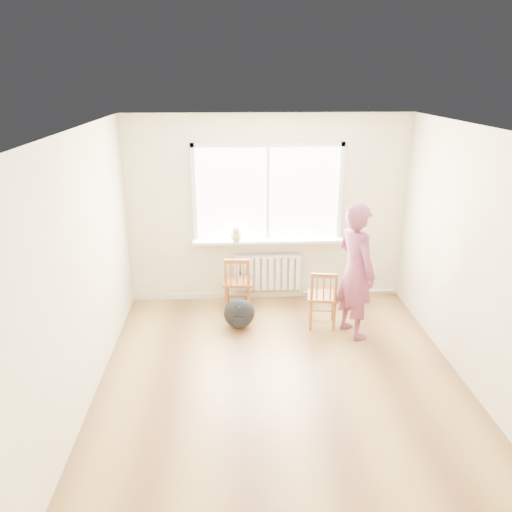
{
  "coord_description": "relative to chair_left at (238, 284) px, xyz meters",
  "views": [
    {
      "loc": [
        -0.54,
        -4.65,
        3.17
      ],
      "look_at": [
        -0.22,
        1.2,
        1.04
      ],
      "focal_mm": 35.0,
      "sensor_mm": 36.0,
      "label": 1
    }
  ],
  "objects": [
    {
      "name": "floor",
      "position": [
        0.45,
        -1.77,
        -0.42
      ],
      "size": [
        4.5,
        4.5,
        0.0
      ],
      "primitive_type": "plane",
      "color": "#9E7A41",
      "rests_on": "ground"
    },
    {
      "name": "chair_right",
      "position": [
        1.11,
        -0.52,
        -0.01
      ],
      "size": [
        0.45,
        0.43,
        0.81
      ],
      "rotation": [
        0.0,
        0.0,
        3.0
      ],
      "color": "#95522B",
      "rests_on": "floor"
    },
    {
      "name": "baseboard",
      "position": [
        0.45,
        0.46,
        -0.38
      ],
      "size": [
        4.0,
        0.03,
        0.08
      ],
      "primitive_type": "cube",
      "color": "beige",
      "rests_on": "ground"
    },
    {
      "name": "windowsill",
      "position": [
        0.45,
        0.37,
        0.51
      ],
      "size": [
        2.15,
        0.22,
        0.04
      ],
      "primitive_type": "cube",
      "color": "white",
      "rests_on": "back_wall"
    },
    {
      "name": "backpack",
      "position": [
        0.01,
        -0.48,
        -0.21
      ],
      "size": [
        0.45,
        0.37,
        0.41
      ],
      "primitive_type": "ellipsoid",
      "rotation": [
        0.0,
        0.0,
        0.16
      ],
      "color": "black",
      "rests_on": "floor"
    },
    {
      "name": "ceiling",
      "position": [
        0.45,
        -1.77,
        2.28
      ],
      "size": [
        4.5,
        4.5,
        0.0
      ],
      "primitive_type": "plane",
      "rotation": [
        3.14,
        0.0,
        0.0
      ],
      "color": "white",
      "rests_on": "back_wall"
    },
    {
      "name": "person",
      "position": [
        1.46,
        -0.73,
        0.45
      ],
      "size": [
        0.64,
        0.75,
        1.74
      ],
      "primitive_type": "imported",
      "rotation": [
        0.0,
        0.0,
        1.99
      ],
      "color": "#B33B44",
      "rests_on": "floor"
    },
    {
      "name": "radiator",
      "position": [
        0.45,
        0.39,
        0.02
      ],
      "size": [
        1.0,
        0.12,
        0.55
      ],
      "color": "white",
      "rests_on": "back_wall"
    },
    {
      "name": "back_wall",
      "position": [
        0.45,
        0.48,
        0.93
      ],
      "size": [
        4.0,
        0.01,
        2.7
      ],
      "primitive_type": "cube",
      "color": "beige",
      "rests_on": "ground"
    },
    {
      "name": "chair_left",
      "position": [
        0.0,
        0.0,
        0.0
      ],
      "size": [
        0.43,
        0.42,
        0.83
      ],
      "rotation": [
        0.0,
        0.0,
        3.07
      ],
      "color": "#95522B",
      "rests_on": "floor"
    },
    {
      "name": "heating_pipe",
      "position": [
        1.7,
        0.42,
        -0.34
      ],
      "size": [
        1.4,
        0.04,
        0.04
      ],
      "primitive_type": "cylinder",
      "rotation": [
        0.0,
        1.57,
        0.0
      ],
      "color": "silver",
      "rests_on": "back_wall"
    },
    {
      "name": "window",
      "position": [
        0.45,
        0.45,
        1.24
      ],
      "size": [
        2.12,
        0.05,
        1.42
      ],
      "color": "white",
      "rests_on": "back_wall"
    },
    {
      "name": "cat",
      "position": [
        -0.01,
        0.28,
        0.65
      ],
      "size": [
        0.19,
        0.42,
        0.28
      ],
      "rotation": [
        0.0,
        0.0,
        0.02
      ],
      "color": "beige",
      "rests_on": "windowsill"
    }
  ]
}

